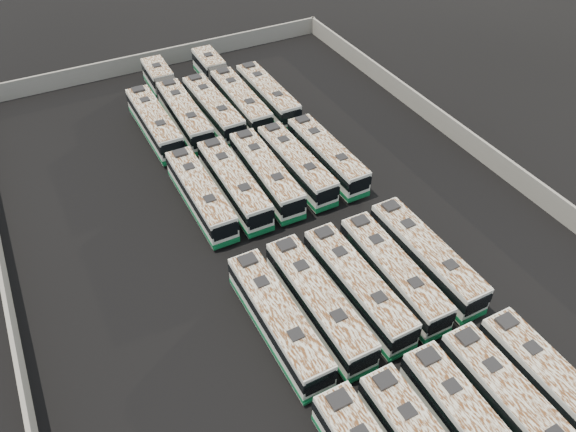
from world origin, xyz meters
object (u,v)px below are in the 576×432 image
object	(u,v)px
bus_midfront_left	(318,303)
bus_midback_right	(296,164)
bus_midback_far_left	(200,195)
bus_back_center	(213,109)
bus_midfront_far_left	(278,320)
bus_midback_far_right	(327,156)
bus_midfront_center	(357,286)
bus_back_left	(175,102)
bus_back_right	(230,89)
bus_back_far_right	(268,95)
bus_midfront_right	(393,273)
bus_midfront_far_right	(426,256)
bus_front_far_right	(557,391)
bus_midback_center	(266,174)
bus_front_right	(516,410)
bus_midback_left	(234,184)
bus_back_far_left	(155,123)

from	to	relation	value
bus_midfront_left	bus_midback_right	distance (m)	17.00
bus_midback_far_left	bus_back_center	world-z (taller)	bus_back_center
bus_midfront_far_left	bus_midback_far_right	distance (m)	20.45
bus_midback_right	bus_back_center	size ratio (longest dim) A/B	0.98
bus_midfront_left	bus_midfront_center	distance (m)	3.37
bus_midfront_left	bus_back_left	bearing A→B (deg)	89.34
bus_midback_far_left	bus_back_right	size ratio (longest dim) A/B	0.63
bus_midfront_center	bus_back_right	size ratio (longest dim) A/B	0.64
bus_back_right	bus_back_far_right	size ratio (longest dim) A/B	1.57
bus_midfront_right	bus_back_right	xyz separation A→B (m)	(0.02, 31.93, 0.03)
bus_midfront_far_right	bus_back_right	world-z (taller)	bus_midfront_far_right
bus_back_left	bus_midfront_left	bearing A→B (deg)	-89.17
bus_back_left	bus_midback_far_right	bearing A→B (deg)	-58.40
bus_midfront_center	bus_midback_far_left	world-z (taller)	bus_midfront_center
bus_front_far_right	bus_midback_center	distance (m)	29.51
bus_midfront_right	bus_midback_far_left	size ratio (longest dim) A/B	0.99
bus_midfront_far_right	bus_midback_far_right	xyz separation A→B (m)	(0.02, 15.41, -0.04)
bus_front_right	bus_back_center	distance (m)	41.80
bus_midfront_far_left	bus_midback_far_right	xyz separation A→B (m)	(13.16, 15.66, -0.05)
bus_midfront_far_left	bus_midback_left	bearing A→B (deg)	77.65
bus_front_right	bus_back_left	world-z (taller)	bus_back_left
bus_midfront_left	bus_midback_center	bearing A→B (deg)	77.64
bus_midback_center	bus_back_right	world-z (taller)	bus_back_right
bus_midfront_center	bus_back_right	distance (m)	32.03
bus_front_right	bus_midfront_center	size ratio (longest dim) A/B	1.00
bus_midfront_far_left	bus_midfront_left	xyz separation A→B (m)	(3.28, 0.04, 0.01)
bus_front_right	bus_midback_far_right	bearing A→B (deg)	83.13
bus_back_right	bus_back_left	bearing A→B (deg)	178.78
bus_midfront_left	bus_midback_center	size ratio (longest dim) A/B	1.02
bus_midback_far_left	bus_back_far_left	distance (m)	13.30
bus_midback_center	bus_back_left	size ratio (longest dim) A/B	0.64
bus_midback_left	bus_back_far_right	world-z (taller)	bus_midback_left
bus_back_center	bus_midback_center	bearing A→B (deg)	-91.12
bus_front_far_right	bus_back_right	world-z (taller)	bus_back_right
bus_midfront_center	bus_midback_far_left	xyz separation A→B (m)	(-6.53, 15.59, -0.01)
bus_midback_right	bus_midfront_right	bearing A→B (deg)	-91.11
bus_midfront_left	bus_back_center	world-z (taller)	bus_midfront_left
bus_midback_right	bus_back_left	distance (m)	17.62
bus_back_far_left	bus_midback_center	bearing A→B (deg)	-64.20
bus_midfront_right	bus_front_right	bearing A→B (deg)	-89.42
bus_midfront_far_left	bus_midback_left	world-z (taller)	bus_midfront_far_left
bus_midback_far_left	bus_midback_left	world-z (taller)	bus_midback_left
bus_back_left	bus_midback_center	bearing A→B (deg)	-78.00
bus_front_right	bus_midfront_far_left	size ratio (longest dim) A/B	0.99
bus_midback_left	bus_back_left	world-z (taller)	bus_midback_left
bus_back_far_left	bus_midfront_center	bearing A→B (deg)	-77.61
bus_midback_left	bus_back_center	distance (m)	13.51
bus_midback_right	bus_back_far_left	size ratio (longest dim) A/B	0.97
bus_midfront_left	bus_back_far_right	xyz separation A→B (m)	(9.85, 28.77, -0.05)
bus_midback_right	bus_back_left	xyz separation A→B (m)	(-6.38, 16.42, 0.03)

